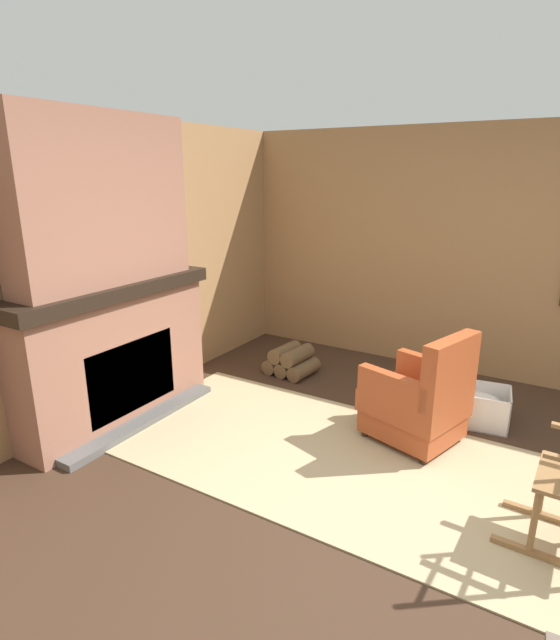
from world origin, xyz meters
TOP-DOWN VIEW (x-y plane):
  - ground_plane at (0.00, 0.00)m, footprint 14.00×14.00m
  - wood_panel_wall_left at (-2.64, 0.00)m, footprint 0.06×5.82m
  - wood_panel_wall_back at (0.04, 2.64)m, footprint 5.82×0.09m
  - fireplace_hearth at (-2.40, 0.00)m, footprint 0.60×1.86m
  - chimney_breast at (-2.42, 0.00)m, footprint 0.34×1.55m
  - area_rug at (-0.53, 0.36)m, footprint 3.57×1.69m
  - armchair at (-0.10, 0.91)m, footprint 0.82×0.77m
  - firewood_stack at (-1.64, 1.62)m, footprint 0.52×0.45m
  - laundry_basket at (0.25, 1.50)m, footprint 0.54×0.45m
  - oil_lamp_vase at (-2.45, -0.42)m, footprint 0.12×0.12m
  - storage_case at (-2.45, 0.78)m, footprint 0.17×0.21m
  - decorative_plate_on_mantel at (-2.47, 0.10)m, footprint 0.06×0.23m

SIDE VIEW (x-z plane):
  - ground_plane at x=0.00m, z-range 0.00..0.00m
  - area_rug at x=-0.53m, z-range 0.00..0.01m
  - firewood_stack at x=-1.64m, z-range -0.01..0.28m
  - laundry_basket at x=0.25m, z-range 0.00..0.31m
  - armchair at x=-0.10m, z-range -0.12..0.81m
  - fireplace_hearth at x=-2.40m, z-range 0.00..1.19m
  - wood_panel_wall_left at x=-2.64m, z-range 0.00..2.51m
  - wood_panel_wall_back at x=0.04m, z-range 0.00..2.52m
  - storage_case at x=-2.45m, z-range 1.19..1.33m
  - oil_lamp_vase at x=-2.45m, z-range 1.15..1.44m
  - decorative_plate_on_mantel at x=-2.47m, z-range 1.19..1.41m
  - chimney_breast at x=-2.42m, z-range 1.19..2.49m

